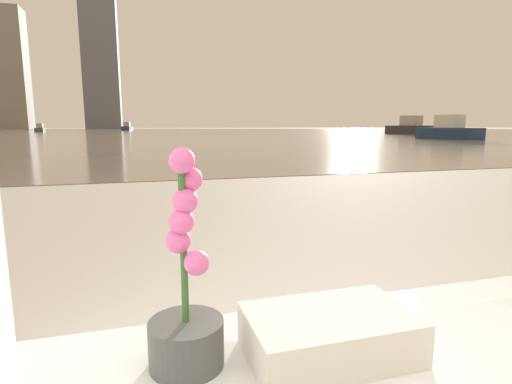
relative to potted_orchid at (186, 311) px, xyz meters
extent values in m
cylinder|color=#4C4C4C|center=(0.00, 0.00, -0.06)|extent=(0.13, 0.13, 0.08)
cylinder|color=#38662D|center=(0.00, 0.00, 0.12)|extent=(0.01, 0.01, 0.27)
sphere|color=pink|center=(0.00, -0.01, 0.26)|extent=(0.04, 0.04, 0.04)
sphere|color=pink|center=(0.01, 0.02, 0.22)|extent=(0.04, 0.04, 0.04)
sphere|color=pink|center=(0.00, 0.00, 0.19)|extent=(0.04, 0.04, 0.04)
sphere|color=pink|center=(0.00, 0.00, 0.16)|extent=(0.04, 0.04, 0.04)
sphere|color=pink|center=(-0.01, 0.00, 0.12)|extent=(0.04, 0.04, 0.04)
sphere|color=pink|center=(0.02, -0.02, 0.09)|extent=(0.04, 0.04, 0.04)
cube|color=silver|center=(0.25, -0.04, -0.08)|extent=(0.29, 0.18, 0.04)
cube|color=silver|center=(0.25, -0.04, -0.04)|extent=(0.29, 0.18, 0.04)
cube|color=gray|center=(0.46, 61.14, -0.61)|extent=(180.00, 110.00, 0.01)
cube|color=navy|center=(-2.02, 81.44, -0.23)|extent=(2.05, 4.45, 0.75)
cube|color=#B2A893|center=(-2.02, 81.44, 0.58)|extent=(1.28, 1.74, 0.86)
cube|color=navy|center=(20.09, 21.81, -0.22)|extent=(2.12, 4.51, 0.76)
cube|color=silver|center=(20.09, 21.81, 0.59)|extent=(1.31, 1.77, 0.87)
cube|color=#2D2D33|center=(27.67, 35.70, -0.15)|extent=(3.36, 5.48, 0.91)
cube|color=#B2A893|center=(27.67, 35.70, 0.82)|extent=(1.85, 2.26, 1.04)
cube|color=#335647|center=(-13.75, 64.75, -0.32)|extent=(1.39, 3.33, 0.57)
cube|color=#B2A893|center=(-13.75, 64.75, 0.29)|extent=(0.91, 1.28, 0.65)
cube|color=gray|center=(-32.65, 117.14, 14.29)|extent=(12.33, 7.42, 29.81)
cube|color=slate|center=(-8.53, 117.14, 22.93)|extent=(8.80, 12.35, 47.08)
camera|label=1|loc=(-0.06, -0.64, 0.31)|focal=28.00mm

